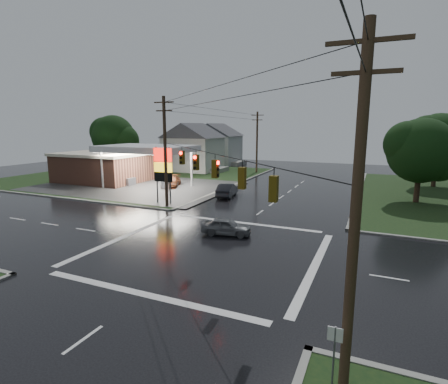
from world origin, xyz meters
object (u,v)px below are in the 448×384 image
at_px(utility_pole_se, 356,213).
at_px(tree_ne_far, 439,141).
at_px(pylon_sign, 163,166).
at_px(tree_ne_near, 423,151).
at_px(tree_nw_behind, 114,137).
at_px(utility_pole_nw, 165,151).
at_px(house_near, 193,147).
at_px(car_pump, 171,182).
at_px(car_crossing, 226,226).
at_px(gas_station, 111,165).
at_px(house_far, 216,143).
at_px(utility_pole_n, 257,141).
at_px(car_north, 227,190).

distance_m(utility_pole_se, tree_ne_far, 44.16).
bearing_deg(pylon_sign, tree_ne_near, 25.01).
relative_size(tree_nw_behind, tree_ne_near, 1.11).
height_order(utility_pole_nw, utility_pole_se, same).
xyz_separation_m(tree_ne_near, tree_ne_far, (3.01, 12.00, 0.62)).
xyz_separation_m(house_near, car_pump, (5.57, -16.38, -3.68)).
xyz_separation_m(tree_ne_far, car_crossing, (-17.35, -30.58, -5.53)).
bearing_deg(gas_station, car_crossing, -32.59).
xyz_separation_m(utility_pole_se, house_far, (-31.45, 57.50, -1.32)).
relative_size(house_far, tree_ne_near, 1.23).
height_order(tree_nw_behind, tree_ne_far, tree_nw_behind).
bearing_deg(utility_pole_se, utility_pole_n, 111.80).
bearing_deg(gas_station, tree_nw_behind, 128.42).
bearing_deg(utility_pole_n, utility_pole_nw, -90.00).
bearing_deg(pylon_sign, tree_nw_behind, 140.13).
bearing_deg(utility_pole_se, gas_station, 140.30).
relative_size(house_near, house_far, 1.00).
xyz_separation_m(utility_pole_se, tree_ne_near, (4.64, 31.49, -0.16)).
relative_size(gas_station, car_pump, 5.28).
bearing_deg(car_crossing, utility_pole_nw, 46.41).
xyz_separation_m(tree_nw_behind, tree_ne_near, (47.98, -8.00, -0.62)).
xyz_separation_m(gas_station, utility_pole_se, (35.18, -29.20, 3.17)).
distance_m(house_near, tree_nw_behind, 14.33).
xyz_separation_m(gas_station, car_north, (19.75, -2.94, -1.77)).
height_order(utility_pole_se, car_crossing, utility_pole_se).
relative_size(house_far, car_north, 2.35).
bearing_deg(car_crossing, car_pump, 32.76).
distance_m(utility_pole_se, car_north, 30.86).
bearing_deg(house_near, car_crossing, -57.52).
height_order(utility_pole_se, tree_ne_near, utility_pole_se).
relative_size(house_near, tree_nw_behind, 1.10).
distance_m(pylon_sign, car_north, 8.40).
height_order(utility_pole_se, tree_ne_far, utility_pole_se).
xyz_separation_m(tree_ne_far, car_pump, (-32.53, -14.38, -5.46)).
relative_size(tree_ne_near, car_crossing, 2.37).
distance_m(house_near, tree_ne_near, 37.80).
bearing_deg(utility_pole_se, car_north, 120.43).
relative_size(tree_nw_behind, car_crossing, 2.63).
xyz_separation_m(gas_station, house_near, (4.73, 16.30, 1.86)).
relative_size(utility_pole_n, house_near, 0.95).
bearing_deg(car_north, utility_pole_se, 110.57).
xyz_separation_m(utility_pole_n, car_pump, (-5.88, -18.38, -4.75)).
height_order(utility_pole_n, car_pump, utility_pole_n).
bearing_deg(house_near, gas_station, -106.17).
bearing_deg(utility_pole_nw, car_crossing, -33.22).
relative_size(utility_pole_n, tree_ne_far, 1.07).
relative_size(gas_station, utility_pole_se, 2.38).
relative_size(gas_station, tree_ne_near, 2.92).
bearing_deg(car_pump, utility_pole_n, 51.40).
height_order(pylon_sign, utility_pole_n, utility_pole_n).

